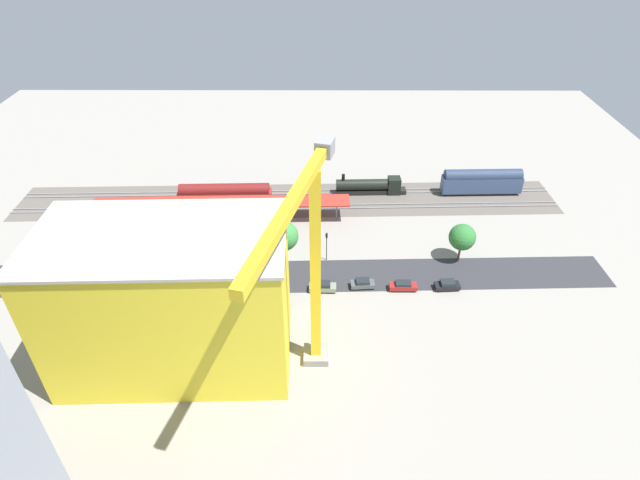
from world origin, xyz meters
TOP-DOWN VIEW (x-y plane):
  - ground_plane at (0.00, 0.00)m, footprint 187.20×187.20m
  - rail_bed at (0.00, -21.91)m, footprint 117.38×17.85m
  - street_asphalt at (0.00, 4.54)m, footprint 117.22×12.46m
  - track_rails at (0.00, -21.91)m, footprint 116.95×11.41m
  - platform_canopy_near at (12.96, -14.01)m, footprint 52.32×6.23m
  - locomotive at (-18.70, -25.11)m, footprint 15.65×2.93m
  - passenger_coach at (-42.90, -25.10)m, footprint 17.66×3.39m
  - freight_coach_far at (13.01, -18.72)m, footprint 19.67×3.42m
  - parked_car_0 at (-29.02, 7.77)m, footprint 4.37×2.16m
  - parked_car_1 at (-21.39, 8.01)m, footprint 4.68×1.71m
  - parked_car_2 at (-14.51, 7.41)m, footprint 4.19×2.11m
  - parked_car_3 at (-7.65, 8.31)m, footprint 4.64×1.92m
  - construction_building at (13.09, 23.04)m, footprint 32.07×17.82m
  - construction_roof_slab at (13.09, 23.04)m, footprint 32.69×18.43m
  - tower_crane at (-5.98, 26.04)m, footprint 8.75×28.20m
  - box_truck_0 at (11.75, 10.33)m, footprint 10.20×3.42m
  - box_truck_1 at (10.90, 9.52)m, footprint 9.44×2.99m
  - box_truck_2 at (24.96, 8.89)m, footprint 9.88×3.73m
  - street_tree_0 at (23.12, -0.77)m, footprint 4.04×4.04m
  - street_tree_1 at (-32.77, -0.53)m, footprint 4.86×4.86m
  - street_tree_2 at (-0.60, 0.01)m, footprint 5.45×5.45m
  - street_tree_3 at (35.68, 0.27)m, footprint 5.79×5.79m
  - traffic_light at (-8.34, -0.39)m, footprint 0.50×0.36m

SIDE VIEW (x-z plane):
  - ground_plane at x=0.00m, z-range 0.00..0.00m
  - rail_bed at x=0.00m, z-range 0.00..0.01m
  - street_asphalt at x=0.00m, z-range 0.00..0.01m
  - track_rails at x=0.00m, z-range 0.12..0.24m
  - parked_car_2 at x=-14.51m, z-range -0.09..1.54m
  - parked_car_0 at x=-29.02m, z-range -0.10..1.56m
  - parked_car_1 at x=-21.39m, z-range -0.08..1.56m
  - parked_car_3 at x=-7.65m, z-range -0.10..1.61m
  - box_truck_2 at x=24.96m, z-range 0.00..3.16m
  - box_truck_0 at x=11.75m, z-range -0.03..3.46m
  - locomotive at x=-18.70m, z-range -0.68..4.14m
  - box_truck_1 at x=10.90m, z-range -0.03..3.51m
  - freight_coach_far at x=13.01m, z-range 0.15..5.90m
  - passenger_coach at x=-42.90m, z-range 0.16..6.07m
  - traffic_light at x=-8.34m, z-range 1.01..6.92m
  - street_tree_0 at x=23.12m, z-range 1.02..7.15m
  - platform_canopy_near at x=12.96m, z-range 1.99..6.39m
  - street_tree_3 at x=35.68m, z-range 0.90..8.50m
  - street_tree_1 at x=-32.77m, z-range 1.30..8.81m
  - street_tree_2 at x=-0.60m, z-range 1.43..9.78m
  - construction_building at x=13.09m, z-range 0.00..21.24m
  - tower_crane at x=-5.98m, z-range 3.47..36.10m
  - construction_roof_slab at x=13.09m, z-range 21.24..21.64m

